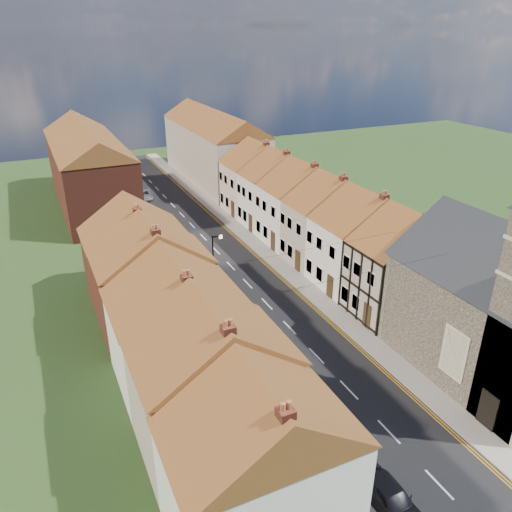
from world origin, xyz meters
The scene contains 24 objects.
ground centered at (0.00, 0.00, 0.00)m, with size 160.00×160.00×0.00m, color #1F3918.
road centered at (0.00, 30.00, 0.01)m, with size 7.00×90.00×0.02m, color black.
pavement_left centered at (-4.40, 30.00, 0.06)m, with size 1.80×90.00×0.12m, color gray.
pavement_right centered at (4.40, 30.00, 0.06)m, with size 1.80×90.00×0.12m, color gray.
church centered at (9.36, 3.32, 5.88)m, with size 11.25×14.25×15.20m.
cottage_r_tudor centered at (9.27, 12.70, 4.47)m, with size 8.30×5.20×9.00m.
cottage_r_white_near centered at (9.30, 18.10, 4.47)m, with size 8.30×6.00×9.00m.
cottage_r_cream_mid centered at (9.30, 23.50, 4.48)m, with size 8.30×5.20×9.00m.
cottage_r_pink centered at (9.30, 28.90, 4.47)m, with size 8.30×6.00×9.00m.
cottage_r_white_far centered at (9.30, 34.30, 4.48)m, with size 8.30×5.20×9.00m.
cottage_r_cream_far centered at (9.30, 39.70, 4.47)m, with size 8.30×6.00×9.00m.
cottage_l_brick_near centered at (-9.30, -0.25, 4.37)m, with size 8.30×5.70×8.80m.
cottage_l_cream centered at (-9.30, 5.55, 4.52)m, with size 8.30×6.30×9.10m.
cottage_l_white centered at (-9.30, 11.95, 4.37)m, with size 8.30×6.90×8.80m.
cottage_l_brick_mid centered at (-9.30, 18.05, 4.53)m, with size 8.30×5.70×9.10m.
cottage_l_pink centered at (-9.30, 23.85, 4.37)m, with size 8.30×6.30×8.80m.
block_right_far centered at (9.30, 55.00, 5.29)m, with size 8.30×24.20×10.50m.
block_left_far centered at (-9.30, 50.00, 5.29)m, with size 8.30×24.20×10.50m.
lamppost centered at (-3.81, 20.00, 3.54)m, with size 0.88×0.15×6.00m.
car_near centered at (-3.20, -2.00, 0.72)m, with size 1.70×4.24×1.44m, color black.
car_mid centered at (-3.03, 25.21, 0.64)m, with size 1.36×3.91×1.29m, color #B6BABF.
car_far centered at (-3.20, 40.03, 0.58)m, with size 1.63×4.02×1.17m, color navy.
car_distant centered at (-2.82, 50.00, 0.60)m, with size 1.99×4.31×1.20m, color gray.
pedestrian_left centered at (-4.41, 11.82, 1.00)m, with size 0.64×0.42×1.75m, color black.
Camera 1 is at (-16.10, -14.53, 21.25)m, focal length 35.00 mm.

